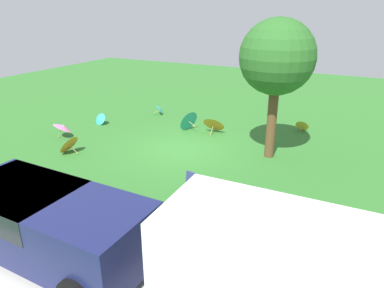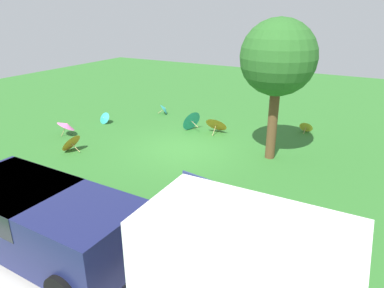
{
  "view_description": "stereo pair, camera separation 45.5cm",
  "coord_description": "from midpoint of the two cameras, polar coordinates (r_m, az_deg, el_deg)",
  "views": [
    {
      "loc": [
        -6.01,
        11.24,
        5.21
      ],
      "look_at": [
        -0.7,
        0.74,
        0.6
      ],
      "focal_mm": 32.71,
      "sensor_mm": 36.0,
      "label": 1
    },
    {
      "loc": [
        -6.42,
        11.03,
        5.21
      ],
      "look_at": [
        -0.7,
        0.74,
        0.6
      ],
      "focal_mm": 32.71,
      "sensor_mm": 36.0,
      "label": 2
    }
  ],
  "objects": [
    {
      "name": "parasol_yellow_0",
      "position": [
        16.45,
        16.81,
        3.01
      ],
      "size": [
        0.61,
        0.61,
        0.56
      ],
      "color": "tan",
      "rests_on": "ground"
    },
    {
      "name": "box_trailer_white",
      "position": [
        5.87,
        9.2,
        -20.48
      ],
      "size": [
        3.22,
        2.01,
        2.34
      ],
      "color": "white",
      "rests_on": "ground"
    },
    {
      "name": "parasol_orange_0",
      "position": [
        15.47,
        2.78,
        3.4
      ],
      "size": [
        0.98,
        0.85,
        0.84
      ],
      "color": "tan",
      "rests_on": "ground"
    },
    {
      "name": "parasol_teal_0",
      "position": [
        15.78,
        -1.56,
        3.91
      ],
      "size": [
        0.91,
        1.06,
        0.94
      ],
      "color": "tan",
      "rests_on": "ground"
    },
    {
      "name": "parasol_teal_2",
      "position": [
        17.24,
        -15.54,
        3.95
      ],
      "size": [
        0.64,
        0.53,
        0.54
      ],
      "color": "tan",
      "rests_on": "ground"
    },
    {
      "name": "park_bench",
      "position": [
        9.78,
        1.96,
        -7.67
      ],
      "size": [
        1.66,
        0.74,
        0.9
      ],
      "color": "navy",
      "rests_on": "ground"
    },
    {
      "name": "van_dark",
      "position": [
        8.52,
        -24.26,
        -11.05
      ],
      "size": [
        4.64,
        2.2,
        1.53
      ],
      "color": "#191E4C",
      "rests_on": "ground"
    },
    {
      "name": "ground",
      "position": [
        13.78,
        -2.18,
        -0.85
      ],
      "size": [
        40.0,
        40.0,
        0.0
      ],
      "primitive_type": "plane",
      "color": "#2D6B28"
    },
    {
      "name": "shade_tree",
      "position": [
        12.45,
        12.67,
        13.49
      ],
      "size": [
        2.59,
        2.59,
        4.95
      ],
      "color": "brown",
      "rests_on": "ground"
    },
    {
      "name": "parasol_teal_1",
      "position": [
        18.32,
        -5.92,
        5.69
      ],
      "size": [
        0.71,
        0.74,
        0.58
      ],
      "color": "tan",
      "rests_on": "ground"
    },
    {
      "name": "parasol_pink_0",
      "position": [
        15.95,
        -21.11,
        2.67
      ],
      "size": [
        1.06,
        1.06,
        0.74
      ],
      "color": "tan",
      "rests_on": "ground"
    },
    {
      "name": "parasol_orange_1",
      "position": [
        14.19,
        -20.47,
        0.05
      ],
      "size": [
        0.77,
        0.84,
        0.75
      ],
      "color": "tan",
      "rests_on": "ground"
    },
    {
      "name": "road_strip",
      "position": [
        9.13,
        -24.62,
        -15.67
      ],
      "size": [
        40.0,
        3.83,
        0.01
      ],
      "primitive_type": "cube",
      "color": "#B2AFA8",
      "rests_on": "ground"
    }
  ]
}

